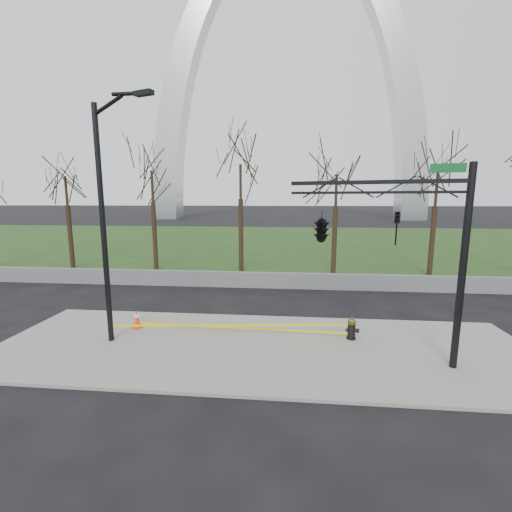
# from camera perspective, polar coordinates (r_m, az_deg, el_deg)

# --- Properties ---
(ground) EXTENTS (500.00, 500.00, 0.00)m
(ground) POSITION_cam_1_polar(r_m,az_deg,el_deg) (11.97, 0.77, -15.21)
(ground) COLOR black
(ground) RESTS_ON ground
(sidewalk) EXTENTS (18.00, 6.00, 0.10)m
(sidewalk) POSITION_cam_1_polar(r_m,az_deg,el_deg) (11.95, 0.77, -14.99)
(sidewalk) COLOR gray
(sidewalk) RESTS_ON ground
(grass_strip) EXTENTS (120.00, 40.00, 0.06)m
(grass_strip) POSITION_cam_1_polar(r_m,az_deg,el_deg) (41.15, 4.20, 2.55)
(grass_strip) COLOR #1C3C16
(grass_strip) RESTS_ON ground
(guardrail) EXTENTS (60.00, 0.30, 0.90)m
(guardrail) POSITION_cam_1_polar(r_m,az_deg,el_deg) (19.40, 2.72, -4.08)
(guardrail) COLOR #59595B
(guardrail) RESTS_ON ground
(gateway_arch) EXTENTS (66.00, 6.00, 65.00)m
(gateway_arch) POSITION_cam_1_polar(r_m,az_deg,el_deg) (90.14, 5.23, 27.24)
(gateway_arch) COLOR silver
(gateway_arch) RESTS_ON ground
(tree_row) EXTENTS (41.34, 4.00, 8.00)m
(tree_row) POSITION_cam_1_polar(r_m,az_deg,el_deg) (23.09, -2.56, 7.00)
(tree_row) COLOR black
(tree_row) RESTS_ON ground
(fire_hydrant) EXTENTS (0.51, 0.33, 0.81)m
(fire_hydrant) POSITION_cam_1_polar(r_m,az_deg,el_deg) (12.77, 15.74, -11.66)
(fire_hydrant) COLOR black
(fire_hydrant) RESTS_ON sidewalk
(traffic_cone) EXTENTS (0.44, 0.44, 0.68)m
(traffic_cone) POSITION_cam_1_polar(r_m,az_deg,el_deg) (14.09, -19.30, -9.95)
(traffic_cone) COLOR #F4360C
(traffic_cone) RESTS_ON sidewalk
(street_light) EXTENTS (2.32, 0.91, 8.21)m
(street_light) POSITION_cam_1_polar(r_m,az_deg,el_deg) (12.26, -23.70, 7.26)
(street_light) COLOR black
(street_light) RESTS_ON ground
(traffic_signal_mast) EXTENTS (4.95, 2.54, 6.00)m
(traffic_signal_mast) POSITION_cam_1_polar(r_m,az_deg,el_deg) (10.92, 14.90, 4.68)
(traffic_signal_mast) COLOR black
(traffic_signal_mast) RESTS_ON ground
(caution_tape) EXTENTS (8.43, 1.23, 0.42)m
(caution_tape) POSITION_cam_1_polar(r_m,az_deg,el_deg) (12.55, -3.42, -11.71)
(caution_tape) COLOR yellow
(caution_tape) RESTS_ON ground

